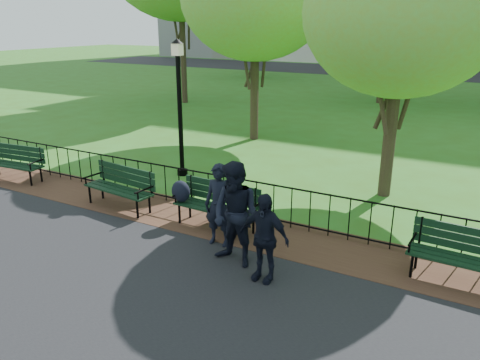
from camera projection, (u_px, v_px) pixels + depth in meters
The scene contains 15 objects.
ground at pixel (215, 263), 8.28m from camera, with size 120.00×120.00×0.00m, color #315D18.
dirt_strip at pixel (254, 231), 9.52m from camera, with size 60.00×1.60×0.01m, color #3B2218.
far_street at pixel (446, 75), 37.30m from camera, with size 70.00×9.00×0.01m, color black.
iron_fence at pixel (265, 201), 9.78m from camera, with size 24.06×0.06×1.00m.
park_bench_main at pixel (202, 196), 9.62m from camera, with size 1.93×0.64×1.03m.
park_bench_left_a at pixel (121, 183), 10.59m from camera, with size 1.87×0.75×1.03m.
park_bench_left_b at pixel (15, 159), 12.47m from camera, with size 1.82×0.74×1.01m.
park_bench_right_a at pixel (469, 251), 7.46m from camera, with size 1.82×0.64×1.02m.
lamppost at pixel (180, 104), 12.39m from camera, with size 0.33×0.33×3.65m.
tree_near_e at pixel (403, 12), 10.16m from camera, with size 4.39×4.39×6.13m.
person_left at pixel (219, 205), 8.73m from camera, with size 0.58×0.38×1.59m, color black.
person_mid at pixel (236, 215), 7.96m from camera, with size 0.90×0.47×1.85m, color black.
person_right at pixel (264, 237), 7.52m from camera, with size 0.88×0.36×1.51m, color black.
taxi at pixel (361, 64), 38.68m from camera, with size 1.57×3.91×1.33m, color yellow.
sedan_silver at pixel (406, 64), 37.07m from camera, with size 1.72×4.93×1.62m, color #A7A9AF.
Camera 1 is at (3.94, -6.24, 4.07)m, focal length 35.00 mm.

